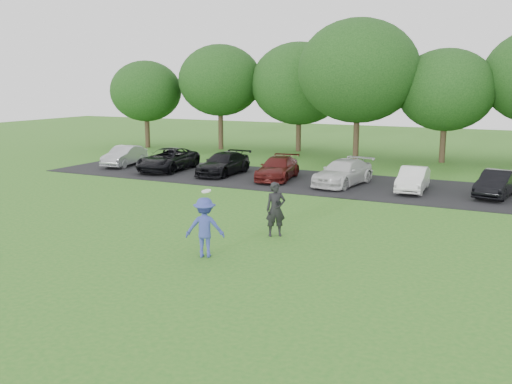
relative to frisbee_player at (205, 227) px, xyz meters
The scene contains 6 objects.
ground 0.90m from the frisbee_player, 86.13° to the right, with size 100.00×100.00×0.00m, color #2C7320.
parking_lot 12.72m from the frisbee_player, 89.91° to the left, with size 32.00×6.50×0.03m, color black.
frisbee_player is the anchor object (origin of this frame).
camera_bystander 3.00m from the frisbee_player, 72.91° to the left, with size 0.76×0.71×1.74m.
parked_cars 12.59m from the frisbee_player, 88.70° to the left, with size 28.80×4.95×1.26m.
tree_row 22.87m from the frisbee_player, 86.10° to the left, with size 42.39×9.85×8.64m.
Camera 1 is at (8.13, -12.92, 4.87)m, focal length 40.00 mm.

